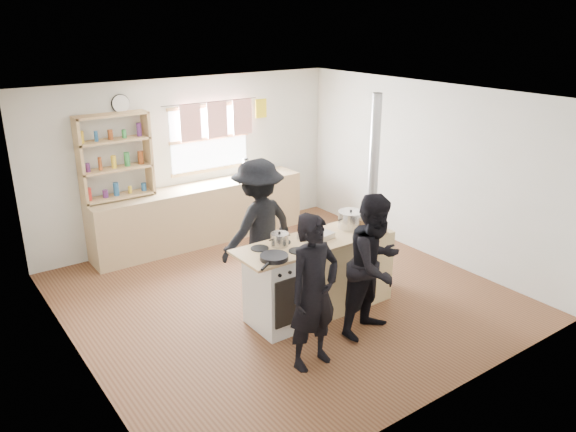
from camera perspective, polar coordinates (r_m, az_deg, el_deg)
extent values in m
cube|color=brown|center=(7.20, -0.45, -8.08)|extent=(5.00, 5.00, 0.01)
cube|color=tan|center=(8.78, -8.82, 0.19)|extent=(3.40, 0.55, 0.90)
cube|color=tan|center=(8.30, -16.76, 1.95)|extent=(1.00, 0.28, 0.03)
cube|color=tan|center=(8.19, -17.04, 4.61)|extent=(1.00, 0.28, 0.03)
cube|color=tan|center=(8.10, -17.32, 7.34)|extent=(1.00, 0.28, 0.03)
cube|color=tan|center=(8.04, -17.58, 9.77)|extent=(1.00, 0.28, 0.03)
cube|color=tan|center=(8.02, -20.39, 5.14)|extent=(0.04, 0.28, 1.20)
cube|color=tan|center=(8.31, -14.03, 6.28)|extent=(0.04, 0.28, 1.20)
cylinder|color=silver|center=(8.98, -4.28, 4.84)|extent=(0.10, 0.10, 0.30)
cube|color=silver|center=(6.36, -0.94, -7.44)|extent=(0.60, 0.60, 0.90)
cube|color=#D9BD83|center=(6.86, 5.29, -5.41)|extent=(1.20, 0.60, 0.90)
cube|color=tan|center=(6.41, 2.36, -2.67)|extent=(1.84, 0.64, 0.03)
cylinder|color=black|center=(5.92, -1.42, -4.20)|extent=(0.42, 0.42, 0.05)
cylinder|color=#33591E|center=(5.91, -1.42, -4.07)|extent=(0.27, 0.27, 0.02)
cube|color=silver|center=(6.46, 2.88, -2.01)|extent=(0.39, 0.34, 0.07)
cube|color=brown|center=(6.46, 2.88, -1.85)|extent=(0.33, 0.29, 0.02)
cylinder|color=#B3B3B5|center=(6.24, -0.86, -2.45)|extent=(0.20, 0.20, 0.14)
cylinder|color=#B3B3B5|center=(6.21, -0.86, -1.82)|extent=(0.21, 0.21, 0.01)
sphere|color=black|center=(6.21, -0.86, -1.70)|extent=(0.03, 0.03, 0.03)
cylinder|color=silver|center=(6.80, 6.38, -0.41)|extent=(0.30, 0.30, 0.19)
cylinder|color=silver|center=(6.76, 6.41, 0.41)|extent=(0.31, 0.31, 0.01)
sphere|color=black|center=(6.76, 6.41, 0.52)|extent=(0.03, 0.03, 0.03)
cube|color=tan|center=(6.81, 8.24, -1.23)|extent=(0.31, 0.25, 0.02)
cube|color=olive|center=(6.79, 8.27, -0.76)|extent=(0.24, 0.15, 0.10)
cube|color=black|center=(7.40, 8.16, -5.40)|extent=(0.35, 0.35, 0.47)
cylinder|color=#ADADB2|center=(6.97, 8.66, 3.95)|extent=(0.12, 0.12, 2.03)
imported|color=black|center=(5.53, 2.63, -7.76)|extent=(0.61, 0.42, 1.61)
imported|color=black|center=(6.16, 8.83, -4.97)|extent=(0.88, 0.74, 1.61)
imported|color=black|center=(7.01, -3.02, -1.09)|extent=(1.22, 0.85, 1.73)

